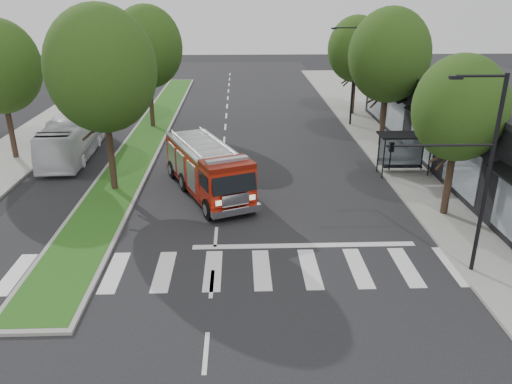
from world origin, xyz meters
TOP-DOWN VIEW (x-y plane):
  - ground at (0.00, 0.00)m, footprint 140.00×140.00m
  - sidewalk_right at (12.50, 10.00)m, footprint 5.00×80.00m
  - median at (-6.00, 18.00)m, footprint 3.00×50.00m
  - storefront_row at (17.00, 10.00)m, footprint 8.00×30.00m
  - bus_shelter at (11.20, 8.15)m, footprint 3.20×1.60m
  - tree_right_near at (11.50, 2.00)m, footprint 4.40×4.40m
  - tree_right_mid at (11.50, 14.00)m, footprint 5.60×5.60m
  - tree_right_far at (11.50, 24.00)m, footprint 5.00×5.00m
  - tree_median_near at (-6.00, 6.00)m, footprint 5.80×5.80m
  - tree_median_far at (-6.00, 20.00)m, footprint 5.60×5.60m
  - streetlight_right_near at (9.61, -3.50)m, footprint 4.08×0.22m
  - streetlight_right_far at (10.35, 20.00)m, footprint 2.11×0.20m
  - fire_engine at (-0.62, 5.43)m, footprint 5.58×8.85m
  - city_bus at (-10.15, 12.70)m, footprint 2.80×10.27m

SIDE VIEW (x-z plane):
  - ground at x=0.00m, z-range 0.00..0.00m
  - sidewalk_right at x=12.50m, z-range 0.00..0.15m
  - median at x=-6.00m, z-range 0.00..0.16m
  - city_bus at x=-10.15m, z-range 0.00..2.84m
  - fire_engine at x=-0.62m, z-range -0.06..2.90m
  - bus_shelter at x=11.20m, z-range 0.73..3.34m
  - storefront_row at x=17.00m, z-range 0.00..5.00m
  - streetlight_right_far at x=10.35m, z-range 0.48..8.48m
  - streetlight_right_near at x=9.61m, z-range 0.67..8.67m
  - tree_right_near at x=11.50m, z-range 1.48..9.53m
  - tree_right_far at x=11.50m, z-range 1.47..10.20m
  - tree_right_mid at x=11.50m, z-range 1.63..11.35m
  - tree_median_far at x=-6.00m, z-range 1.63..11.35m
  - tree_median_near at x=-6.00m, z-range 1.73..11.89m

